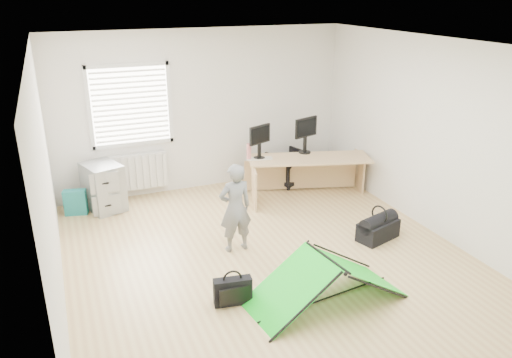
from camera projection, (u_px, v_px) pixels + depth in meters
name	position (u px, v px, depth m)	size (l,w,h in m)	color
ground	(268.00, 257.00, 6.52)	(5.50, 5.50, 0.00)	tan
back_wall	(203.00, 111.00, 8.41)	(5.00, 0.02, 2.70)	silver
window	(130.00, 106.00, 7.88)	(1.20, 0.06, 1.20)	silver
radiator	(137.00, 172.00, 8.24)	(1.00, 0.12, 0.60)	silver
desk	(309.00, 177.00, 8.32)	(2.00, 0.63, 0.68)	tan
filing_cabinet	(103.00, 187.00, 7.81)	(0.48, 0.64, 0.75)	#969A9B
monitor_left	(259.00, 146.00, 8.08)	(0.43, 0.09, 0.41)	black
monitor_right	(305.00, 140.00, 8.36)	(0.47, 0.10, 0.45)	black
keyboard	(259.00, 159.00, 8.12)	(0.42, 0.14, 0.02)	beige
thermos	(249.00, 152.00, 8.05)	(0.08, 0.08, 0.27)	#C26D6D
office_chair	(289.00, 167.00, 8.90)	(0.63, 0.64, 0.59)	black
person	(235.00, 208.00, 6.50)	(0.44, 0.29, 1.22)	slate
kite	(326.00, 279.00, 5.53)	(1.76, 0.77, 0.55)	#14D721
storage_crate	(328.00, 171.00, 9.17)	(0.53, 0.37, 0.29)	silver
tote_bag	(76.00, 202.00, 7.69)	(0.34, 0.15, 0.40)	#1D7979
laptop_bag	(233.00, 291.00, 5.50)	(0.42, 0.13, 0.32)	black
duffel_bag	(378.00, 230.00, 6.95)	(0.60, 0.31, 0.26)	black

